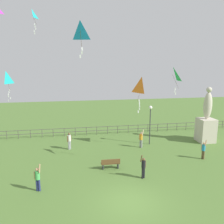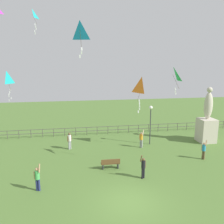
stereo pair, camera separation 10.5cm
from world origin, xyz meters
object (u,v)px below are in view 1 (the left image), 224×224
Objects in this scene: person_2 at (204,149)px; kite_5 at (173,75)px; park_bench at (111,163)px; person_3 at (141,138)px; kite_3 at (80,31)px; person_4 at (143,166)px; person_1 at (69,140)px; kite_4 at (6,78)px; statue_monument at (206,124)px; kite_1 at (142,86)px; kite_0 at (32,15)px; person_0 at (38,177)px; lamppost at (150,116)px.

kite_5 reaches higher than person_2.
park_bench is 0.80× the size of person_3.
person_2 is 7.03m from kite_5.
kite_3 reaches higher than person_3.
person_4 is 0.75× the size of kite_5.
person_4 is at bearing -52.24° from person_1.
kite_3 reaches higher than kite_4.
statue_monument is 7.48m from kite_5.
kite_4 reaches higher than person_3.
kite_5 is at bearing -12.39° from person_1.
kite_1 reaches higher than person_3.
statue_monument is 2.08× the size of kite_1.
kite_5 is at bearing -29.43° from person_3.
kite_0 reaches higher than kite_5.
statue_monument reaches higher than person_3.
kite_3 is at bearing -131.09° from person_3.
lamppost is at bearing 36.22° from person_0.
kite_5 reaches higher than park_bench.
kite_4 is (-11.98, 8.20, 0.22)m from kite_1.
kite_1 is (9.00, -8.03, -6.42)m from kite_0.
kite_3 is (-4.31, -0.73, 9.12)m from person_4.
kite_5 is at bearing 33.10° from kite_1.
park_bench is at bearing 24.80° from person_0.
person_2 is 0.85× the size of kite_3.
statue_monument is at bearing 4.68° from person_3.
park_bench is at bearing -56.92° from person_1.
person_1 is 0.67× the size of kite_5.
kite_3 is 0.86× the size of kite_5.
kite_5 is (15.57, -5.87, 0.48)m from kite_4.
kite_1 reaches higher than person_1.
lamppost is at bearing 67.74° from person_4.
kite_3 is at bearing -163.18° from person_2.
lamppost is 6.15m from kite_1.
person_4 is at bearing -50.87° from kite_0.
person_0 is at bearing -143.78° from lamppost.
person_1 is 11.88m from kite_3.
person_2 is at bearing -20.97° from person_1.
person_2 is at bearing -123.08° from statue_monument.
kite_3 is (-7.15, -7.66, 7.06)m from lamppost.
kite_5 is at bearing -20.65° from kite_4.
person_3 is (-7.32, -0.60, -0.97)m from statue_monument.
kite_1 is at bearing -37.24° from person_1.
kite_3 reaches higher than person_4.
park_bench is 9.54m from kite_5.
person_4 is at bearing 9.63° from kite_3.
statue_monument is 3.07× the size of person_0.
person_4 is (-2.84, -6.93, -2.05)m from lamppost.
person_4 is at bearing -158.47° from person_2.
person_1 is (-14.31, 0.12, -0.96)m from statue_monument.
lamppost is at bearing 119.59° from kite_5.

